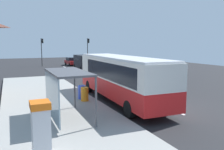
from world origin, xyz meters
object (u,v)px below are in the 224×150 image
(bus, at_px, (120,76))
(recycling_bin_orange, at_px, (85,94))
(ticket_machine, at_px, (41,128))
(traffic_light_far_side, at_px, (42,48))
(sedan_near, at_px, (72,61))
(white_van, at_px, (83,61))
(bus_shelter, at_px, (62,83))
(traffic_light_near_side, at_px, (88,47))
(recycling_bin_blue, at_px, (82,92))

(bus, relative_size, recycling_bin_orange, 11.66)
(ticket_machine, relative_size, traffic_light_far_side, 0.38)
(sedan_near, distance_m, recycling_bin_orange, 29.77)
(ticket_machine, distance_m, recycling_bin_orange, 7.97)
(recycling_bin_orange, xyz_separation_m, traffic_light_far_side, (1.10, 29.41, 2.75))
(sedan_near, height_order, traffic_light_far_side, traffic_light_far_side)
(bus, distance_m, traffic_light_far_side, 29.92)
(white_van, distance_m, ticket_machine, 29.90)
(recycling_bin_orange, height_order, traffic_light_far_side, traffic_light_far_side)
(recycling_bin_orange, height_order, bus_shelter, bus_shelter)
(bus, bearing_deg, traffic_light_near_side, 76.06)
(recycling_bin_blue, xyz_separation_m, traffic_light_near_side, (9.70, 27.91, 2.80))
(traffic_light_far_side, distance_m, bus_shelter, 32.86)
(ticket_machine, xyz_separation_m, recycling_bin_blue, (3.77, 7.71, -0.52))
(sedan_near, bearing_deg, recycling_bin_orange, -102.61)
(white_van, distance_m, bus_shelter, 25.85)
(sedan_near, relative_size, traffic_light_near_side, 0.86)
(traffic_light_near_side, xyz_separation_m, bus_shelter, (-11.91, -31.87, -1.35))
(recycling_bin_blue, xyz_separation_m, traffic_light_far_side, (1.10, 28.71, 2.75))
(ticket_machine, xyz_separation_m, recycling_bin_orange, (3.77, 7.01, -0.52))
(ticket_machine, relative_size, traffic_light_near_side, 0.37)
(white_van, relative_size, traffic_light_near_side, 1.01)
(sedan_near, height_order, traffic_light_near_side, traffic_light_near_side)
(sedan_near, xyz_separation_m, recycling_bin_orange, (-6.50, -29.06, -0.14))
(traffic_light_near_side, bearing_deg, white_van, -113.72)
(ticket_machine, height_order, bus_shelter, bus_shelter)
(traffic_light_far_side, relative_size, bus_shelter, 1.28)
(recycling_bin_orange, xyz_separation_m, recycling_bin_blue, (0.00, 0.70, 0.00))
(white_van, height_order, recycling_bin_orange, white_van)
(white_van, height_order, traffic_light_far_side, traffic_light_far_side)
(ticket_machine, bearing_deg, recycling_bin_orange, 61.70)
(recycling_bin_blue, relative_size, traffic_light_far_side, 0.19)
(sedan_near, height_order, recycling_bin_orange, sedan_near)
(white_van, relative_size, recycling_bin_orange, 5.53)
(recycling_bin_orange, relative_size, recycling_bin_blue, 1.00)
(recycling_bin_blue, relative_size, traffic_light_near_side, 0.18)
(bus, distance_m, recycling_bin_orange, 2.79)
(ticket_machine, height_order, traffic_light_near_side, traffic_light_near_side)
(recycling_bin_orange, relative_size, bus_shelter, 0.24)
(white_van, bearing_deg, traffic_light_far_side, 122.56)
(bus, height_order, recycling_bin_orange, bus)
(sedan_near, distance_m, bus_shelter, 33.49)
(traffic_light_near_side, bearing_deg, ticket_machine, -110.72)
(white_van, distance_m, recycling_bin_orange, 22.07)
(traffic_light_near_side, bearing_deg, bus, -103.94)
(traffic_light_near_side, bearing_deg, sedan_near, 172.10)
(traffic_light_near_side, distance_m, traffic_light_far_side, 8.64)
(sedan_near, distance_m, traffic_light_near_side, 4.18)
(white_van, xyz_separation_m, traffic_light_near_side, (3.30, 7.50, 2.11))
(bus, distance_m, ticket_machine, 9.10)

